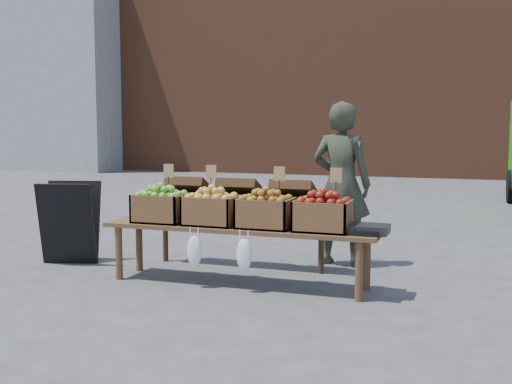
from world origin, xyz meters
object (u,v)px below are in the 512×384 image
(chalkboard_sign, at_px, (70,222))
(crate_red_apples, at_px, (266,213))
(vendor, at_px, (342,184))
(display_bench, at_px, (239,256))
(crate_russet_pears, at_px, (212,210))
(weighing_scale, at_px, (369,229))
(crate_green_apples, at_px, (323,216))
(crate_golden_apples, at_px, (161,208))
(back_table, at_px, (240,220))

(chalkboard_sign, distance_m, crate_red_apples, 2.42)
(vendor, xyz_separation_m, crate_red_apples, (-0.47, -1.20, -0.18))
(chalkboard_sign, height_order, display_bench, chalkboard_sign)
(vendor, bearing_deg, crate_russet_pears, 56.71)
(display_bench, bearing_deg, crate_russet_pears, 180.00)
(display_bench, bearing_deg, weighing_scale, 0.00)
(display_bench, height_order, crate_green_apples, crate_green_apples)
(crate_golden_apples, bearing_deg, chalkboard_sign, 167.95)
(back_table, bearing_deg, display_bench, -70.00)
(back_table, distance_m, display_bench, 0.80)
(display_bench, bearing_deg, crate_green_apples, 0.00)
(crate_golden_apples, bearing_deg, weighing_scale, 0.00)
(chalkboard_sign, relative_size, back_table, 0.44)
(crate_golden_apples, height_order, crate_russet_pears, same)
(crate_russet_pears, bearing_deg, weighing_scale, 0.00)
(back_table, bearing_deg, weighing_scale, -25.46)
(display_bench, bearing_deg, chalkboard_sign, 172.59)
(crate_golden_apples, height_order, crate_green_apples, same)
(chalkboard_sign, bearing_deg, display_bench, -23.01)
(chalkboard_sign, bearing_deg, weighing_scale, -20.27)
(chalkboard_sign, height_order, crate_red_apples, chalkboard_sign)
(crate_russet_pears, height_order, weighing_scale, crate_russet_pears)
(back_table, xyz_separation_m, display_bench, (0.26, -0.72, -0.24))
(back_table, height_order, crate_golden_apples, back_table)
(chalkboard_sign, relative_size, crate_red_apples, 1.85)
(display_bench, height_order, weighing_scale, weighing_scale)
(crate_green_apples, bearing_deg, back_table, 146.48)
(crate_green_apples, bearing_deg, crate_russet_pears, 180.00)
(crate_golden_apples, relative_size, crate_red_apples, 1.00)
(back_table, bearing_deg, chalkboard_sign, -166.48)
(weighing_scale, bearing_deg, display_bench, 180.00)
(crate_golden_apples, height_order, crate_red_apples, same)
(back_table, distance_m, weighing_scale, 1.68)
(crate_golden_apples, relative_size, crate_green_apples, 1.00)
(chalkboard_sign, bearing_deg, back_table, -2.08)
(crate_golden_apples, xyz_separation_m, weighing_scale, (2.07, 0.00, -0.10))
(chalkboard_sign, bearing_deg, vendor, 2.42)
(back_table, xyz_separation_m, crate_russet_pears, (-0.01, -0.72, 0.19))
(back_table, bearing_deg, crate_golden_apples, -128.02)
(crate_russet_pears, height_order, crate_green_apples, same)
(crate_golden_apples, xyz_separation_m, crate_red_apples, (1.10, 0.00, 0.00))
(vendor, height_order, display_bench, vendor)
(display_bench, distance_m, crate_russet_pears, 0.51)
(vendor, xyz_separation_m, display_bench, (-0.74, -1.20, -0.61))
(weighing_scale, bearing_deg, back_table, 154.54)
(weighing_scale, bearing_deg, vendor, 112.94)
(back_table, distance_m, crate_russet_pears, 0.74)
(back_table, xyz_separation_m, weighing_scale, (1.51, -0.72, 0.09))
(vendor, distance_m, chalkboard_sign, 3.03)
(vendor, bearing_deg, crate_golden_apples, 44.42)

